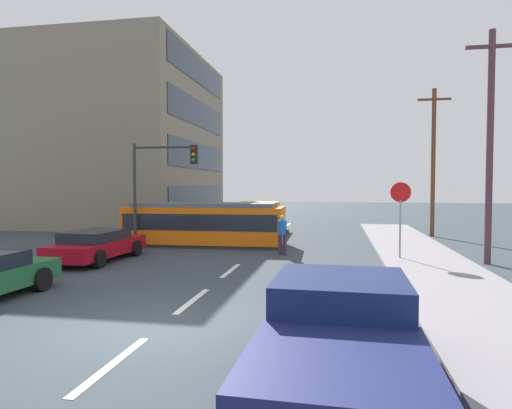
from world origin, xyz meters
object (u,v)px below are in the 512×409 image
Objects in this scene: streetcar_tram at (205,223)px; traffic_light_mast at (160,174)px; utility_pole_mid at (433,160)px; pedestrian_crossing at (283,232)px; stop_sign at (400,204)px; pickup_truck_parked at (340,339)px; parked_sedan_mid at (97,245)px; utility_pole_near at (490,143)px; city_bus at (255,216)px; parked_sedan_far at (179,224)px.

traffic_light_mast reaches higher than streetcar_tram.
pedestrian_crossing is at bearing -132.33° from utility_pole_mid.
stop_sign is at bearing -108.25° from utility_pole_mid.
pickup_truck_parked is 1.10× the size of parked_sedan_mid.
parked_sedan_mid is (-6.82, -2.72, -0.32)m from pedestrian_crossing.
traffic_light_mast reaches higher than pickup_truck_parked.
pickup_truck_parked is at bearing -58.08° from traffic_light_mast.
utility_pole_near is at bearing -0.72° from stop_sign.
utility_pole_near is (3.09, -0.04, 2.25)m from stop_sign.
stop_sign is at bearing -50.14° from city_bus.
parked_sedan_far is 0.92× the size of traffic_light_mast.
parked_sedan_mid is 8.97m from parked_sedan_far.
utility_pole_mid is at bearing 1.32° from city_bus.
traffic_light_mast is (1.19, -5.56, 2.78)m from parked_sedan_far.
pedestrian_crossing is 7.35m from parked_sedan_mid.
streetcar_tram is 5.93m from city_bus.
streetcar_tram is at bearing 161.11° from stop_sign.
city_bus reaches higher than pedestrian_crossing.
pickup_truck_parked is (4.98, -20.14, -0.26)m from city_bus.
utility_pole_mid is at bearing 90.87° from utility_pole_near.
utility_pole_near is (14.55, -6.96, 3.82)m from parked_sedan_far.
stop_sign reaches higher than pickup_truck_parked.
traffic_light_mast is (-7.96, 12.77, 2.61)m from pickup_truck_parked.
pickup_truck_parked is at bearing -76.12° from city_bus.
pickup_truck_parked is 15.27m from traffic_light_mast.
pickup_truck_parked is 0.59× the size of utility_pole_near.
streetcar_tram is 4.87m from parked_sedan_far.
stop_sign is 0.34× the size of utility_pole_mid.
parked_sedan_far is 13.48m from stop_sign.
utility_pole_near is at bearing -89.13° from utility_pole_mid.
stop_sign reaches higher than city_bus.
utility_pole_mid is at bearing 75.51° from pickup_truck_parked.
city_bus reaches higher than parked_sedan_far.
city_bus is 4.56m from parked_sedan_far.
pedestrian_crossing is 0.38× the size of parked_sedan_far.
parked_sedan_far is 15.03m from utility_pole_mid.
city_bus is 3.28× the size of pedestrian_crossing.
parked_sedan_mid is 0.55× the size of utility_pole_mid.
streetcar_tram reaches higher than pedestrian_crossing.
traffic_light_mast is (1.15, 3.40, 2.78)m from parked_sedan_mid.
utility_pole_near is at bearing 7.87° from parked_sedan_mid.
utility_pole_mid is at bearing 27.35° from streetcar_tram.
city_bus is 10.77m from utility_pole_mid.
city_bus is at bearing 139.81° from utility_pole_near.
parked_sedan_far is at bearing 154.43° from utility_pole_near.
pedestrian_crossing reaches higher than parked_sedan_mid.
pedestrian_crossing is at bearing 100.71° from pickup_truck_parked.
streetcar_tram is 12.58m from utility_pole_near.
parked_sedan_mid is at bearing -169.84° from stop_sign.
utility_pole_near is at bearing 64.59° from pickup_truck_parked.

